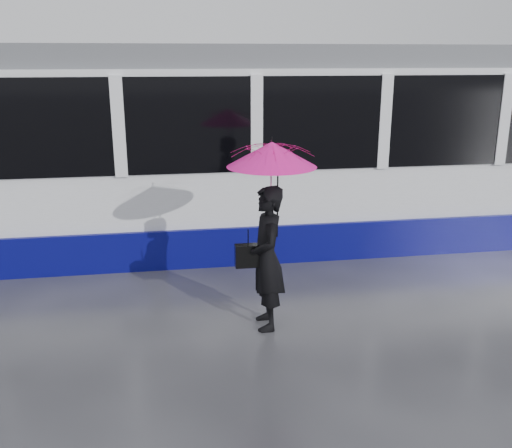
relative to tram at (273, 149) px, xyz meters
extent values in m
plane|color=#27272C|center=(-0.65, -2.50, -1.64)|extent=(90.00, 90.00, 0.00)
cube|color=#3F3D38|center=(-0.65, -0.72, -1.63)|extent=(34.00, 0.07, 0.02)
cube|color=#3F3D38|center=(-0.65, 0.72, -1.63)|extent=(34.00, 0.07, 0.02)
cube|color=white|center=(0.00, 0.00, -0.11)|extent=(24.00, 2.40, 2.95)
cube|color=#080A62|center=(0.00, 0.00, -1.33)|extent=(24.00, 2.56, 0.62)
cube|color=black|center=(0.00, 0.00, 0.56)|extent=(23.00, 2.48, 1.40)
cube|color=#5A5D62|center=(0.00, 0.00, 1.54)|extent=(23.60, 2.20, 0.35)
imported|color=black|center=(-0.74, -3.38, -0.76)|extent=(0.42, 0.64, 1.75)
imported|color=#FF159C|center=(-0.69, -3.38, 0.20)|extent=(0.96, 0.97, 0.87)
cone|color=#FF159C|center=(-0.69, -3.38, 0.48)|extent=(1.03, 1.03, 0.28)
cylinder|color=black|center=(-0.69, -3.38, 0.64)|extent=(0.01, 0.01, 0.07)
cylinder|color=black|center=(-0.61, -3.36, -0.12)|extent=(0.02, 0.02, 0.76)
cube|color=black|center=(-0.96, -3.36, -0.72)|extent=(0.31, 0.14, 0.27)
cylinder|color=black|center=(-0.96, -3.36, -0.50)|extent=(0.01, 0.01, 0.18)
camera|label=1|loc=(-1.90, -9.63, 1.53)|focal=40.00mm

